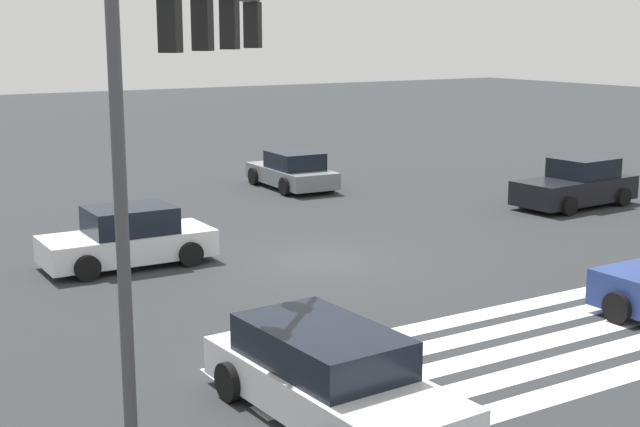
% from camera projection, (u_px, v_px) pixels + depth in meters
% --- Properties ---
extents(ground_plane, '(137.09, 137.09, 0.00)m').
position_uv_depth(ground_plane, '(320.00, 261.00, 23.07)').
color(ground_plane, '#2B2D30').
extents(crosswalk_markings, '(11.58, 4.40, 0.01)m').
position_uv_depth(crosswalk_markings, '(530.00, 346.00, 16.81)').
color(crosswalk_markings, silver).
rests_on(crosswalk_markings, ground_plane).
extents(traffic_signal_mast, '(4.46, 4.46, 6.66)m').
position_uv_depth(traffic_signal_mast, '(184.00, 84.00, 13.43)').
color(traffic_signal_mast, '#47474C').
rests_on(traffic_signal_mast, ground_plane).
extents(car_0, '(2.28, 4.93, 1.41)m').
position_uv_depth(car_0, '(329.00, 376.00, 13.57)').
color(car_0, silver).
rests_on(car_0, ground_plane).
extents(car_1, '(2.27, 4.39, 1.41)m').
position_uv_depth(car_1, '(292.00, 171.00, 33.62)').
color(car_1, gray).
rests_on(car_1, ground_plane).
extents(car_2, '(4.29, 2.12, 1.51)m').
position_uv_depth(car_2, '(128.00, 238.00, 22.52)').
color(car_2, silver).
rests_on(car_2, ground_plane).
extents(car_4, '(4.62, 2.28, 1.63)m').
position_uv_depth(car_4, '(577.00, 185.00, 30.16)').
color(car_4, black).
rests_on(car_4, ground_plane).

